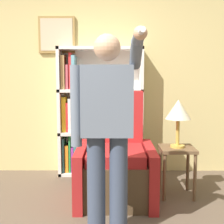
{
  "coord_description": "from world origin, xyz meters",
  "views": [
    {
      "loc": [
        0.43,
        -2.33,
        1.37
      ],
      "look_at": [
        0.41,
        0.55,
        1.02
      ],
      "focal_mm": 50.0,
      "sensor_mm": 36.0,
      "label": 1
    }
  ],
  "objects_px": {
    "side_table": "(177,157)",
    "table_lamp": "(178,111)",
    "person_standing": "(107,125)",
    "bookcase": "(93,112)",
    "armchair": "(115,165)"
  },
  "relations": [
    {
      "from": "side_table",
      "to": "table_lamp",
      "type": "distance_m",
      "value": 0.52
    },
    {
      "from": "person_standing",
      "to": "side_table",
      "type": "relative_size",
      "value": 3.02
    },
    {
      "from": "bookcase",
      "to": "person_standing",
      "type": "xyz_separation_m",
      "value": [
        0.23,
        -1.74,
        0.11
      ]
    },
    {
      "from": "bookcase",
      "to": "armchair",
      "type": "xyz_separation_m",
      "value": [
        0.31,
        -0.84,
        -0.49
      ]
    },
    {
      "from": "armchair",
      "to": "person_standing",
      "type": "xyz_separation_m",
      "value": [
        -0.07,
        -0.9,
        0.6
      ]
    },
    {
      "from": "bookcase",
      "to": "side_table",
      "type": "xyz_separation_m",
      "value": [
        1.0,
        -0.78,
        -0.41
      ]
    },
    {
      "from": "bookcase",
      "to": "person_standing",
      "type": "bearing_deg",
      "value": -82.42
    },
    {
      "from": "armchair",
      "to": "table_lamp",
      "type": "relative_size",
      "value": 2.2
    },
    {
      "from": "bookcase",
      "to": "table_lamp",
      "type": "height_order",
      "value": "bookcase"
    },
    {
      "from": "armchair",
      "to": "person_standing",
      "type": "bearing_deg",
      "value": -94.77
    },
    {
      "from": "side_table",
      "to": "armchair",
      "type": "bearing_deg",
      "value": -175.18
    },
    {
      "from": "bookcase",
      "to": "person_standing",
      "type": "distance_m",
      "value": 1.76
    },
    {
      "from": "bookcase",
      "to": "side_table",
      "type": "height_order",
      "value": "bookcase"
    },
    {
      "from": "person_standing",
      "to": "side_table",
      "type": "bearing_deg",
      "value": 51.19
    },
    {
      "from": "armchair",
      "to": "side_table",
      "type": "relative_size",
      "value": 2.11
    }
  ]
}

